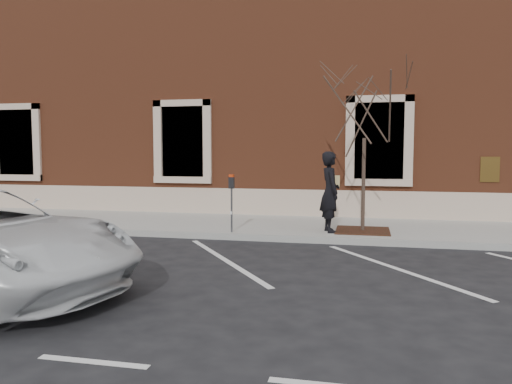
# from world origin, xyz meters

# --- Properties ---
(ground) EXTENTS (120.00, 120.00, 0.00)m
(ground) POSITION_xyz_m (0.00, 0.00, 0.00)
(ground) COLOR #28282B
(ground) RESTS_ON ground
(sidewalk_near) EXTENTS (40.00, 3.50, 0.15)m
(sidewalk_near) POSITION_xyz_m (0.00, 1.75, 0.07)
(sidewalk_near) COLOR #ADABA2
(sidewalk_near) RESTS_ON ground
(curb_near) EXTENTS (40.00, 0.12, 0.15)m
(curb_near) POSITION_xyz_m (0.00, -0.05, 0.07)
(curb_near) COLOR #9E9E99
(curb_near) RESTS_ON ground
(parking_stripes) EXTENTS (28.00, 4.40, 0.01)m
(parking_stripes) POSITION_xyz_m (0.00, -2.20, 0.00)
(parking_stripes) COLOR silver
(parking_stripes) RESTS_ON ground
(building_civic) EXTENTS (40.00, 8.62, 8.00)m
(building_civic) POSITION_xyz_m (0.00, 7.74, 4.00)
(building_civic) COLOR brown
(building_civic) RESTS_ON ground
(man) EXTENTS (0.68, 0.83, 1.95)m
(man) POSITION_xyz_m (1.81, 0.72, 1.13)
(man) COLOR black
(man) RESTS_ON sidewalk_near
(parking_meter) EXTENTS (0.13, 0.10, 1.40)m
(parking_meter) POSITION_xyz_m (-0.50, 0.15, 1.12)
(parking_meter) COLOR #595B60
(parking_meter) RESTS_ON sidewalk_near
(tree_grate) EXTENTS (1.29, 1.29, 0.03)m
(tree_grate) POSITION_xyz_m (2.59, 0.99, 0.17)
(tree_grate) COLOR #431D15
(tree_grate) RESTS_ON sidewalk_near
(sapling) EXTENTS (2.48, 2.48, 4.13)m
(sapling) POSITION_xyz_m (2.59, 0.99, 3.04)
(sapling) COLOR #4C3A2E
(sapling) RESTS_ON sidewalk_near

